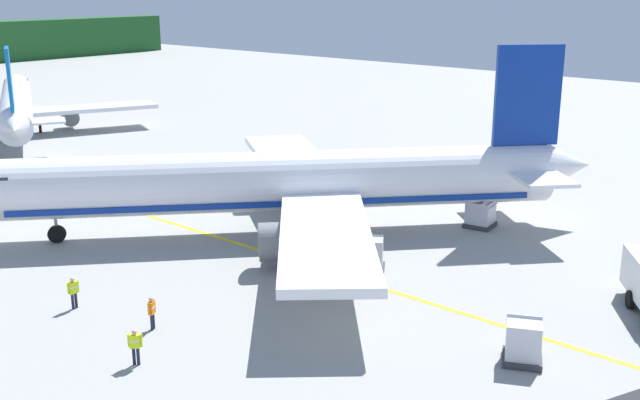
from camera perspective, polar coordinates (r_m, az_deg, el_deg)
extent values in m
cylinder|color=white|center=(48.76, -3.42, 1.42)|extent=(29.38, 26.81, 3.80)
cone|color=white|center=(53.70, 17.93, 2.46)|extent=(4.54, 4.54, 3.23)
cube|color=white|center=(40.43, 0.40, -2.62)|extent=(15.07, 14.31, 0.50)
cylinder|color=slate|center=(43.20, -2.47, -3.08)|extent=(3.85, 3.77, 2.20)
cube|color=white|center=(57.93, -2.12, 3.10)|extent=(13.25, 15.79, 0.50)
cylinder|color=slate|center=(55.42, -3.68, 1.21)|extent=(3.85, 3.77, 2.20)
cube|color=navy|center=(51.59, 15.25, 7.53)|extent=(3.52, 3.20, 6.50)
cube|color=white|center=(52.45, 14.87, 2.40)|extent=(9.31, 9.89, 0.24)
cube|color=navy|center=(49.03, -3.40, 0.24)|extent=(26.57, 24.27, 0.36)
cylinder|color=black|center=(50.53, -19.04, -2.41)|extent=(1.05, 0.99, 1.10)
cylinder|color=gray|center=(50.30, -19.12, -1.55)|extent=(0.20, 0.20, 0.50)
cylinder|color=black|center=(47.25, -1.31, -2.77)|extent=(1.05, 0.99, 1.10)
cylinder|color=gray|center=(47.00, -1.31, -1.84)|extent=(0.20, 0.20, 0.50)
cylinder|color=black|center=(52.17, -1.94, -0.95)|extent=(1.05, 0.99, 1.10)
cylinder|color=gray|center=(51.95, -1.95, -0.10)|extent=(0.20, 0.20, 0.50)
cylinder|color=silver|center=(89.31, -21.74, 6.63)|extent=(17.57, 28.42, 3.23)
cone|color=silver|center=(105.50, -21.69, 7.91)|extent=(3.68, 3.27, 3.07)
cone|color=silver|center=(72.78, -21.85, 5.01)|extent=(3.72, 3.71, 2.75)
cube|color=#192333|center=(103.56, -21.73, 8.18)|extent=(3.39, 3.11, 0.51)
cube|color=silver|center=(87.89, -16.63, 6.59)|extent=(14.14, 9.03, 0.43)
cylinder|color=slate|center=(89.43, -18.15, 5.95)|extent=(2.95, 3.29, 1.87)
cube|color=#0C66B2|center=(74.82, -22.16, 8.39)|extent=(2.07, 3.43, 5.53)
cube|color=silver|center=(75.38, -21.84, 5.35)|extent=(9.07, 6.65, 0.20)
cube|color=#0C66B2|center=(89.44, -21.68, 6.07)|extent=(15.96, 25.65, 0.31)
cylinder|color=black|center=(101.19, -21.56, 6.18)|extent=(0.71, 0.96, 0.94)
cylinder|color=gray|center=(101.09, -21.59, 6.56)|extent=(0.17, 0.17, 0.43)
cylinder|color=black|center=(88.42, -20.15, 5.05)|extent=(0.71, 0.96, 0.94)
cylinder|color=gray|center=(88.31, -20.19, 5.49)|extent=(0.17, 0.17, 0.43)
cylinder|color=black|center=(41.48, 22.14, -6.88)|extent=(0.90, 0.73, 0.90)
cube|color=#333338|center=(43.36, 3.73, -5.11)|extent=(2.26, 2.26, 0.30)
cube|color=#B2B7C1|center=(43.03, 3.75, -3.91)|extent=(1.99, 1.99, 1.64)
cube|color=#B2B7C1|center=(43.28, 3.81, -2.85)|extent=(1.30, 1.54, 0.54)
cube|color=#333338|center=(34.57, 14.82, -11.39)|extent=(2.22, 2.22, 0.30)
cube|color=silver|center=(34.15, 14.94, -9.98)|extent=(1.95, 1.95, 1.58)
cube|color=silver|center=(34.35, 15.01, -8.65)|extent=(1.20, 1.58, 0.55)
cube|color=#333338|center=(52.00, 11.83, -1.81)|extent=(2.02, 2.02, 0.30)
cube|color=silver|center=(51.74, 11.89, -0.87)|extent=(1.79, 1.79, 1.49)
cube|color=silver|center=(51.39, 12.50, -0.33)|extent=(1.68, 0.85, 0.57)
cylinder|color=#191E33|center=(37.01, -12.44, -8.89)|extent=(0.14, 0.14, 0.80)
cylinder|color=#191E33|center=(37.16, -12.33, -8.78)|extent=(0.14, 0.14, 0.80)
cube|color=orange|center=(36.80, -12.45, -7.84)|extent=(0.49, 0.41, 0.60)
cube|color=silver|center=(36.78, -12.45, -7.80)|extent=(0.50, 0.43, 0.06)
sphere|color=tan|center=(36.64, -12.49, -7.26)|extent=(0.22, 0.22, 0.22)
cylinder|color=orange|center=(36.56, -12.61, -7.96)|extent=(0.09, 0.09, 0.57)
cylinder|color=orange|center=(37.01, -12.29, -7.64)|extent=(0.09, 0.09, 0.57)
cylinder|color=#191E33|center=(34.06, -13.71, -11.26)|extent=(0.14, 0.14, 0.80)
cylinder|color=#191E33|center=(34.02, -13.41, -11.27)|extent=(0.14, 0.14, 0.80)
cube|color=#CCE519|center=(33.73, -13.64, -10.20)|extent=(0.46, 0.48, 0.60)
cube|color=silver|center=(33.72, -13.64, -10.15)|extent=(0.47, 0.49, 0.06)
sphere|color=tan|center=(33.55, -13.69, -9.57)|extent=(0.22, 0.22, 0.22)
cylinder|color=#CCE519|center=(33.78, -14.10, -10.13)|extent=(0.09, 0.09, 0.57)
cylinder|color=#CCE519|center=(33.66, -13.19, -10.17)|extent=(0.09, 0.09, 0.57)
cylinder|color=#191E33|center=(40.37, -17.74, -7.13)|extent=(0.14, 0.14, 0.81)
cylinder|color=#191E33|center=(40.30, -17.97, -7.20)|extent=(0.14, 0.14, 0.81)
cube|color=#CCE519|center=(40.07, -17.94, -6.23)|extent=(0.45, 0.24, 0.61)
cube|color=silver|center=(40.06, -17.95, -6.19)|extent=(0.46, 0.25, 0.06)
sphere|color=tan|center=(39.92, -17.99, -5.68)|extent=(0.22, 0.22, 0.22)
cylinder|color=#CCE519|center=(40.17, -17.61, -6.10)|extent=(0.09, 0.09, 0.58)
cylinder|color=#CCE519|center=(39.94, -18.28, -6.28)|extent=(0.09, 0.09, 0.58)
cube|color=yellow|center=(44.45, -1.39, -4.74)|extent=(0.30, 60.00, 0.01)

